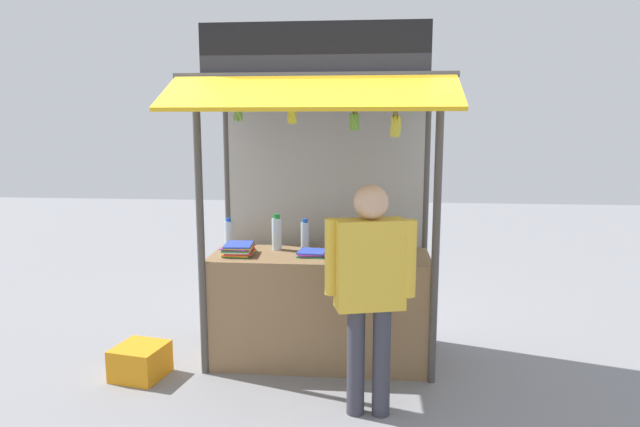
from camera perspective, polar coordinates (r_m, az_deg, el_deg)
ground_plane at (r=4.91m, az=0.00°, el=-14.93°), size 20.00×20.00×0.00m
stall_counter at (r=4.74m, az=0.00°, el=-9.78°), size 1.83×0.68×0.93m
stall_structure at (r=4.65m, az=0.17°, el=4.84°), size 2.03×1.60×2.73m
water_bottle_left at (r=4.78m, az=-4.52°, el=-2.04°), size 0.09×0.09×0.32m
water_bottle_front_left at (r=4.68m, az=7.04°, el=-2.34°), size 0.09×0.09×0.31m
water_bottle_mid_left at (r=4.80m, az=-1.56°, el=-2.23°), size 0.07×0.07×0.27m
water_bottle_right at (r=4.78m, az=5.09°, el=-2.11°), size 0.08×0.08×0.30m
water_bottle_front_right at (r=4.96m, az=-9.49°, el=-2.03°), size 0.07×0.07×0.26m
magazine_stack_back_right at (r=4.58m, az=-0.81°, el=-4.13°), size 0.25×0.27×0.04m
magazine_stack_far_right at (r=4.65m, az=-8.44°, el=-3.70°), size 0.27×0.31×0.09m
banana_bunch_inner_left at (r=4.03m, az=3.62°, el=9.55°), size 0.09×0.09×0.28m
banana_bunch_leftmost at (r=4.07m, az=-2.95°, el=10.21°), size 0.08×0.09×0.23m
banana_bunch_rightmost at (r=4.03m, az=7.86°, el=9.01°), size 0.10×0.10×0.33m
banana_bunch_inner_right at (r=4.14m, az=-8.50°, el=10.36°), size 0.09×0.09×0.21m
vendor_person at (r=3.74m, az=5.20°, el=-6.85°), size 0.61×0.30×1.62m
plastic_crate at (r=4.78m, az=-18.19°, el=-14.40°), size 0.43×0.43×0.26m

